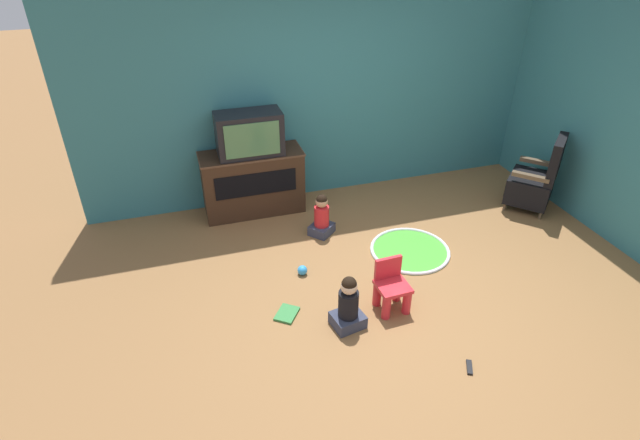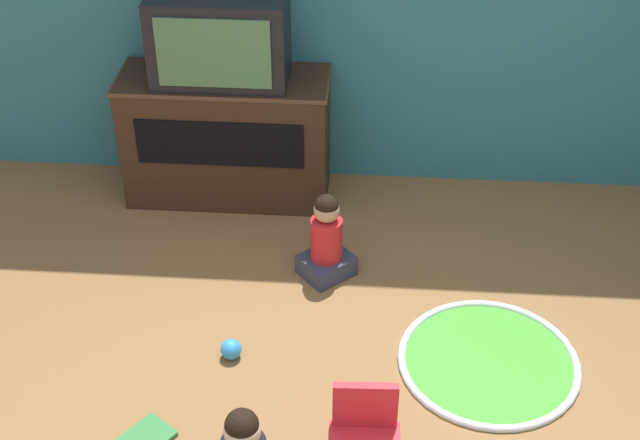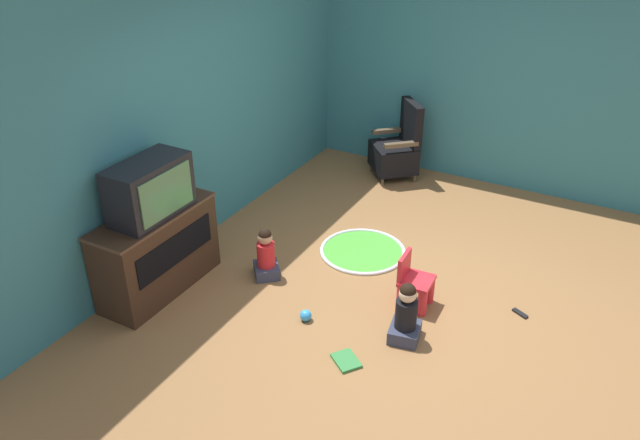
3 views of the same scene
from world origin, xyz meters
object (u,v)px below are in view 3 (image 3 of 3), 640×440
object	(u,v)px
television	(150,189)
child_watching_center	(406,315)
child_watching_left	(266,256)
tv_cabinet	(157,251)
remote_control	(520,313)
black_armchair	(397,149)
yellow_kid_chair	(414,285)
toy_ball	(306,315)
book	(346,361)

from	to	relation	value
television	child_watching_center	size ratio (longest dim) A/B	1.39
television	child_watching_left	distance (m)	1.26
tv_cabinet	remote_control	distance (m)	3.29
black_armchair	yellow_kid_chair	xyz separation A→B (m)	(-2.45, -1.20, -0.16)
television	toy_ball	distance (m)	1.72
child_watching_left	child_watching_center	distance (m)	1.53
black_armchair	yellow_kid_chair	bearing A→B (deg)	-16.83
yellow_kid_chair	child_watching_center	xyz separation A→B (m)	(-0.47, -0.11, 0.02)
yellow_kid_chair	child_watching_left	world-z (taller)	child_watching_left
yellow_kid_chair	remote_control	size ratio (longest dim) A/B	3.27
black_armchair	tv_cabinet	bearing A→B (deg)	-58.77
yellow_kid_chair	child_watching_left	size ratio (longest dim) A/B	0.98
child_watching_center	remote_control	bearing A→B (deg)	-54.95
child_watching_left	toy_ball	world-z (taller)	child_watching_left
yellow_kid_chair	toy_ball	world-z (taller)	yellow_kid_chair
yellow_kid_chair	toy_ball	xyz separation A→B (m)	(-0.66, 0.72, -0.16)
television	toy_ball	size ratio (longest dim) A/B	7.35
tv_cabinet	black_armchair	size ratio (longest dim) A/B	1.27
television	toy_ball	bearing A→B (deg)	-80.89
black_armchair	television	bearing A→B (deg)	-58.37
tv_cabinet	child_watching_center	size ratio (longest dim) A/B	2.25
yellow_kid_chair	child_watching_center	world-z (taller)	child_watching_center
television	book	bearing A→B (deg)	-92.23
book	tv_cabinet	bearing A→B (deg)	34.31
tv_cabinet	television	bearing A→B (deg)	-90.00
book	black_armchair	bearing A→B (deg)	-36.91
tv_cabinet	yellow_kid_chair	distance (m)	2.33
child_watching_left	book	distance (m)	1.43
tv_cabinet	yellow_kid_chair	xyz separation A→B (m)	(0.89, -2.15, -0.19)
toy_ball	child_watching_center	bearing A→B (deg)	-76.84
toy_ball	book	xyz separation A→B (m)	(-0.30, -0.54, -0.04)
yellow_kid_chair	book	bearing A→B (deg)	166.97
television	child_watching_left	xyz separation A→B (m)	(0.64, -0.72, -0.81)
television	black_armchair	size ratio (longest dim) A/B	0.78
black_armchair	toy_ball	size ratio (longest dim) A/B	9.40
black_armchair	toy_ball	distance (m)	3.17
black_armchair	remote_control	world-z (taller)	black_armchair
child_watching_left	toy_ball	bearing A→B (deg)	-163.11
television	toy_ball	world-z (taller)	television
yellow_kid_chair	television	bearing A→B (deg)	110.19
black_armchair	book	world-z (taller)	black_armchair
yellow_kid_chair	remote_control	xyz separation A→B (m)	(0.32, -0.88, -0.20)
television	book	size ratio (longest dim) A/B	2.59
tv_cabinet	child_watching_left	bearing A→B (deg)	-49.37
black_armchair	yellow_kid_chair	world-z (taller)	black_armchair
remote_control	television	bearing A→B (deg)	48.95
toy_ball	child_watching_left	bearing A→B (deg)	58.29
tv_cabinet	toy_ball	size ratio (longest dim) A/B	11.91
television	yellow_kid_chair	world-z (taller)	television
black_armchair	child_watching_center	size ratio (longest dim) A/B	1.77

